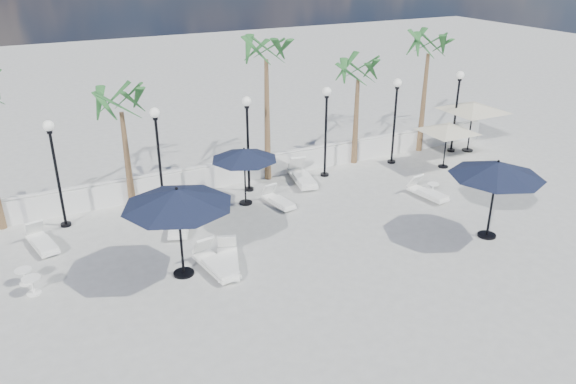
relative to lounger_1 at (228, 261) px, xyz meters
name	(u,v)px	position (x,y,z in m)	size (l,w,h in m)	color
ground	(332,265)	(2.91, -1.29, -0.24)	(100.00, 100.00, 0.00)	#9C9C97
balustrade	(240,171)	(2.91, 6.21, 0.23)	(26.00, 0.30, 1.01)	silver
lamppost_1	(54,159)	(-4.09, 5.21, 2.25)	(0.36, 0.36, 3.84)	black
lamppost_2	(158,144)	(-0.59, 5.21, 2.25)	(0.36, 0.36, 3.84)	black
lamppost_3	(248,131)	(2.91, 5.21, 2.25)	(0.36, 0.36, 3.84)	black
lamppost_4	(326,120)	(6.41, 5.21, 2.25)	(0.36, 0.36, 3.84)	black
lamppost_5	(395,109)	(9.91, 5.21, 2.25)	(0.36, 0.36, 3.84)	black
lamppost_6	(457,100)	(13.41, 5.21, 2.25)	(0.36, 0.36, 3.84)	black
palm_1	(121,108)	(-1.59, 6.01, 3.51)	(2.60, 2.60, 4.70)	brown
palm_2	(266,56)	(4.11, 6.01, 4.87)	(2.60, 2.60, 6.10)	brown
palm_3	(358,76)	(8.41, 6.01, 3.71)	(2.60, 2.60, 4.90)	brown
palm_4	(429,51)	(12.11, 6.01, 4.49)	(2.60, 2.60, 5.70)	brown
lounger_1	(228,261)	(0.00, 0.00, 0.00)	(1.21, 2.02, 0.72)	silver
lounger_2	(42,242)	(-4.96, 3.88, -0.02)	(0.95, 1.86, 0.67)	silver
lounger_3	(216,263)	(-0.38, 0.03, 0.01)	(0.94, 2.05, 0.74)	silver
lounger_4	(180,223)	(-0.57, 3.16, 0.01)	(1.32, 2.07, 0.74)	silver
lounger_5	(278,200)	(3.35, 3.41, -0.04)	(0.78, 1.70, 0.61)	silver
lounger_6	(302,177)	(5.18, 4.93, 0.03)	(1.10, 2.25, 0.81)	silver
lounger_7	(427,192)	(8.87, 1.45, -0.02)	(0.83, 1.84, 0.66)	silver
side_table_0	(24,275)	(-5.60, 1.83, 0.04)	(0.48, 0.48, 0.47)	silver
side_table_1	(32,284)	(-5.42, 1.17, 0.07)	(0.53, 0.53, 0.51)	silver
side_table_2	(433,188)	(9.29, 1.63, 0.02)	(0.45, 0.45, 0.44)	silver
parasol_navy_left	(177,198)	(-1.32, 0.27, 2.27)	(3.23, 3.23, 2.85)	black
parasol_navy_mid	(244,155)	(2.30, 4.12, 1.74)	(2.52, 2.52, 2.26)	black
parasol_navy_right	(497,170)	(8.60, -2.00, 2.18)	(3.08, 3.08, 2.76)	black
parasol_cream_sq_a	(474,103)	(14.16, 4.91, 2.08)	(5.12, 5.12, 2.51)	black
parasol_cream_sq_b	(448,125)	(11.66, 3.74, 1.69)	(4.17, 4.17, 2.09)	black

